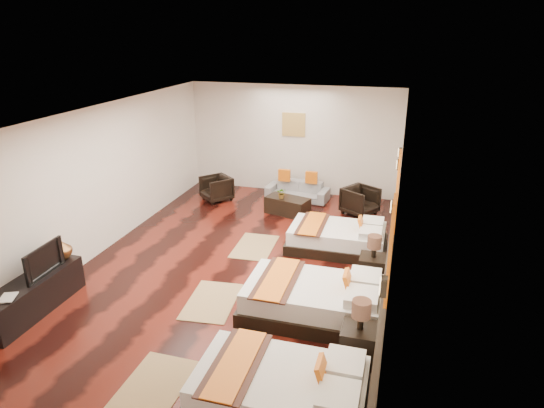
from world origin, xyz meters
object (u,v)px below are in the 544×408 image
(armchair_right, at_px, (360,201))
(coffee_table, at_px, (287,206))
(book, at_px, (0,298))
(table_plant, at_px, (282,193))
(bed_near, at_px, (282,390))
(nightstand_a, at_px, (359,341))
(nightstand_b, at_px, (372,266))
(tv, at_px, (40,260))
(bed_far, at_px, (338,238))
(bed_mid, at_px, (315,299))
(sofa, at_px, (298,191))
(tv_console, at_px, (33,296))
(figurine, at_px, (61,248))
(armchair_left, at_px, (216,188))

(armchair_right, distance_m, coffee_table, 1.71)
(book, bearing_deg, armchair_right, 54.04)
(armchair_right, distance_m, table_plant, 1.85)
(bed_near, relative_size, nightstand_a, 2.19)
(nightstand_b, bearing_deg, bed_near, -103.07)
(tv, bearing_deg, bed_far, -53.94)
(bed_far, bearing_deg, nightstand_a, -77.20)
(bed_mid, height_order, sofa, bed_mid)
(nightstand_b, distance_m, table_plant, 3.53)
(book, bearing_deg, coffee_table, 63.84)
(tv_console, relative_size, tv, 2.16)
(tv, xyz_separation_m, coffee_table, (2.71, 4.85, -0.59))
(tv, bearing_deg, tv_console, 164.61)
(nightstand_a, height_order, nightstand_b, nightstand_a)
(sofa, height_order, coffee_table, sofa)
(bed_mid, relative_size, nightstand_b, 2.42)
(nightstand_a, bearing_deg, sofa, 110.16)
(book, xyz_separation_m, figurine, (0.00, 1.31, 0.17))
(coffee_table, distance_m, table_plant, 0.36)
(sofa, distance_m, table_plant, 1.17)
(nightstand_a, relative_size, armchair_left, 1.34)
(tv, xyz_separation_m, armchair_left, (0.75, 5.27, -0.48))
(bed_far, height_order, nightstand_b, nightstand_b)
(nightstand_b, xyz_separation_m, coffee_table, (-2.18, 2.74, -0.11))
(book, bearing_deg, sofa, 67.51)
(bed_far, height_order, armchair_right, bed_far)
(nightstand_a, bearing_deg, bed_far, 102.80)
(nightstand_a, relative_size, tv_console, 0.51)
(bed_near, height_order, table_plant, bed_near)
(bed_far, xyz_separation_m, sofa, (-1.43, 2.63, -0.02))
(nightstand_b, bearing_deg, sofa, 119.91)
(bed_mid, bearing_deg, bed_far, 90.07)
(bed_near, bearing_deg, book, 175.36)
(sofa, relative_size, table_plant, 6.05)
(tv_console, height_order, sofa, tv_console)
(sofa, height_order, armchair_left, armchair_left)
(figurine, height_order, coffee_table, figurine)
(tv, distance_m, armchair_right, 6.87)
(nightstand_a, xyz_separation_m, tv_console, (-4.95, -0.17, -0.05))
(bed_near, relative_size, nightstand_b, 2.29)
(armchair_left, height_order, armchair_right, armchair_right)
(bed_mid, bearing_deg, book, -158.66)
(bed_far, bearing_deg, bed_near, -89.98)
(nightstand_b, bearing_deg, table_plant, 130.81)
(tv, bearing_deg, book, 174.16)
(sofa, relative_size, armchair_right, 2.20)
(nightstand_b, distance_m, armchair_left, 5.21)
(bed_far, bearing_deg, book, -136.04)
(bed_near, xyz_separation_m, tv, (-4.15, 1.12, 0.53))
(nightstand_b, distance_m, tv, 5.35)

